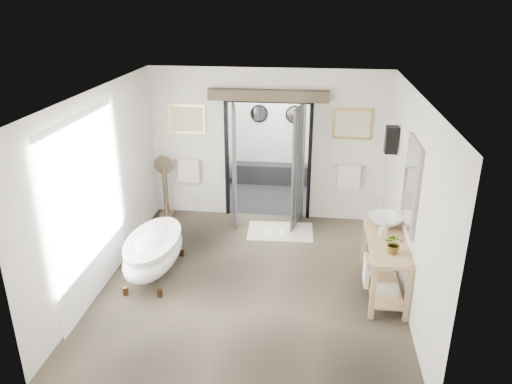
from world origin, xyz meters
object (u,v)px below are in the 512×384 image
rug (280,231)px  basin (386,221)px  vanity (383,260)px  clawfoot_tub (154,250)px

rug → basin: size_ratio=2.25×
vanity → clawfoot_tub: bearing=179.3°
clawfoot_tub → basin: size_ratio=3.31×
clawfoot_tub → rug: clawfoot_tub is taller
clawfoot_tub → basin: bearing=6.2°
vanity → rug: vanity is taller
vanity → basin: bearing=83.8°
basin → vanity: bearing=-74.8°
clawfoot_tub → rug: bearing=43.1°
rug → clawfoot_tub: bearing=-136.9°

